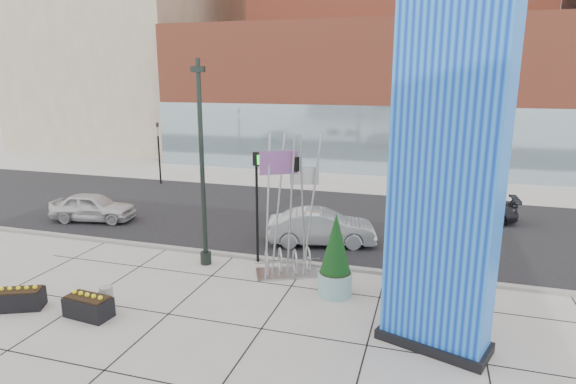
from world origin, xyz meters
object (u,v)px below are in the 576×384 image
(public_art_sculpture, at_px, (288,239))
(car_silver_mid, at_px, (322,228))
(lamp_post, at_px, (203,184))
(overhead_street_sign, at_px, (275,169))
(car_white_west, at_px, (93,207))
(concrete_bollard, at_px, (107,298))
(blue_pylon, at_px, (446,178))

(public_art_sculpture, height_order, car_silver_mid, public_art_sculpture)
(car_silver_mid, bearing_deg, lamp_post, 117.89)
(overhead_street_sign, xyz_separation_m, car_white_west, (-10.45, 2.72, -2.99))
(car_silver_mid, bearing_deg, concrete_bollard, 132.78)
(lamp_post, xyz_separation_m, concrete_bollard, (-1.21, -4.30, -2.74))
(public_art_sculpture, bearing_deg, blue_pylon, -58.38)
(overhead_street_sign, distance_m, car_white_west, 11.20)
(concrete_bollard, height_order, car_white_west, car_white_west)
(blue_pylon, bearing_deg, concrete_bollard, -155.37)
(concrete_bollard, relative_size, car_white_west, 0.19)
(public_art_sculpture, height_order, overhead_street_sign, public_art_sculpture)
(public_art_sculpture, bearing_deg, overhead_street_sign, 108.49)
(car_silver_mid, bearing_deg, public_art_sculpture, 157.88)
(lamp_post, distance_m, car_white_west, 8.98)
(blue_pylon, height_order, public_art_sculpture, blue_pylon)
(concrete_bollard, bearing_deg, blue_pylon, 5.02)
(concrete_bollard, relative_size, overhead_street_sign, 0.18)
(concrete_bollard, distance_m, car_silver_mid, 9.19)
(overhead_street_sign, bearing_deg, car_white_west, -173.82)
(public_art_sculpture, xyz_separation_m, car_white_west, (-11.19, 3.52, -0.65))
(blue_pylon, bearing_deg, public_art_sculpture, 165.55)
(blue_pylon, distance_m, public_art_sculpture, 6.97)
(car_white_west, bearing_deg, lamp_post, -124.05)
(lamp_post, distance_m, car_silver_mid, 5.61)
(concrete_bollard, xyz_separation_m, overhead_street_sign, (3.76, 5.10, 3.30))
(overhead_street_sign, height_order, car_silver_mid, overhead_street_sign)
(overhead_street_sign, height_order, car_white_west, overhead_street_sign)
(overhead_street_sign, bearing_deg, lamp_post, -141.88)
(lamp_post, xyz_separation_m, car_white_west, (-7.89, 3.52, -2.43))
(lamp_post, distance_m, overhead_street_sign, 2.73)
(car_white_west, height_order, car_silver_mid, car_silver_mid)
(lamp_post, xyz_separation_m, overhead_street_sign, (2.55, 0.80, 0.56))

